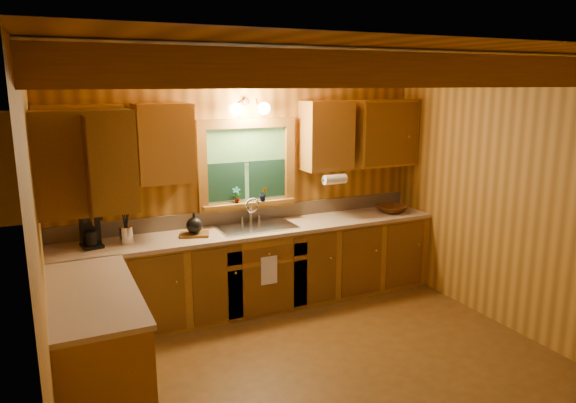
% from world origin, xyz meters
% --- Properties ---
extents(room, '(4.20, 4.20, 4.20)m').
position_xyz_m(room, '(0.00, 0.00, 1.30)').
color(room, brown).
rests_on(room, ground).
extents(ceiling_beams, '(4.20, 2.54, 0.18)m').
position_xyz_m(ceiling_beams, '(0.00, 0.00, 2.49)').
color(ceiling_beams, brown).
rests_on(ceiling_beams, room).
extents(base_cabinets, '(4.20, 2.22, 0.86)m').
position_xyz_m(base_cabinets, '(-0.49, 1.28, 0.43)').
color(base_cabinets, brown).
rests_on(base_cabinets, ground).
extents(countertop, '(4.20, 2.24, 0.04)m').
position_xyz_m(countertop, '(-0.48, 1.29, 0.88)').
color(countertop, tan).
rests_on(countertop, base_cabinets).
extents(backsplash, '(4.20, 0.02, 0.16)m').
position_xyz_m(backsplash, '(0.00, 1.89, 0.98)').
color(backsplash, tan).
rests_on(backsplash, room).
extents(dishwasher_panel, '(0.02, 0.60, 0.80)m').
position_xyz_m(dishwasher_panel, '(-1.47, 0.68, 0.43)').
color(dishwasher_panel, white).
rests_on(dishwasher_panel, base_cabinets).
extents(upper_cabinets, '(4.19, 1.77, 0.78)m').
position_xyz_m(upper_cabinets, '(-0.56, 1.42, 1.84)').
color(upper_cabinets, brown).
rests_on(upper_cabinets, room).
extents(window, '(1.12, 0.08, 1.00)m').
position_xyz_m(window, '(0.00, 1.87, 1.53)').
color(window, brown).
rests_on(window, room).
extents(window_sill, '(1.06, 0.14, 0.04)m').
position_xyz_m(window_sill, '(0.00, 1.82, 1.12)').
color(window_sill, brown).
rests_on(window_sill, room).
extents(wall_sconce, '(0.45, 0.21, 0.17)m').
position_xyz_m(wall_sconce, '(0.00, 1.75, 2.16)').
color(wall_sconce, black).
rests_on(wall_sconce, room).
extents(paper_towel_roll, '(0.27, 0.11, 0.11)m').
position_xyz_m(paper_towel_roll, '(0.92, 1.53, 1.37)').
color(paper_towel_roll, white).
rests_on(paper_towel_roll, upper_cabinets).
extents(dish_towel, '(0.18, 0.01, 0.30)m').
position_xyz_m(dish_towel, '(0.00, 1.26, 0.52)').
color(dish_towel, white).
rests_on(dish_towel, base_cabinets).
extents(sink, '(0.82, 0.48, 0.43)m').
position_xyz_m(sink, '(0.00, 1.60, 0.86)').
color(sink, silver).
rests_on(sink, countertop).
extents(coffee_maker, '(0.18, 0.23, 0.32)m').
position_xyz_m(coffee_maker, '(-1.68, 1.64, 1.06)').
color(coffee_maker, black).
rests_on(coffee_maker, countertop).
extents(utensil_crock, '(0.13, 0.13, 0.37)m').
position_xyz_m(utensil_crock, '(-1.36, 1.61, 0.99)').
color(utensil_crock, silver).
rests_on(utensil_crock, countertop).
extents(cutting_board, '(0.33, 0.28, 0.03)m').
position_xyz_m(cutting_board, '(-0.69, 1.57, 0.91)').
color(cutting_board, brown).
rests_on(cutting_board, countertop).
extents(teakettle, '(0.17, 0.17, 0.21)m').
position_xyz_m(teakettle, '(-0.69, 1.57, 1.01)').
color(teakettle, black).
rests_on(teakettle, cutting_board).
extents(wicker_basket, '(0.37, 0.37, 0.08)m').
position_xyz_m(wicker_basket, '(1.73, 1.55, 0.94)').
color(wicker_basket, '#48230C').
rests_on(wicker_basket, countertop).
extents(potted_plant_left, '(0.11, 0.10, 0.18)m').
position_xyz_m(potted_plant_left, '(-0.15, 1.81, 1.23)').
color(potted_plant_left, brown).
rests_on(potted_plant_left, window_sill).
extents(potted_plant_right, '(0.11, 0.09, 0.17)m').
position_xyz_m(potted_plant_right, '(0.16, 1.78, 1.22)').
color(potted_plant_right, brown).
rests_on(potted_plant_right, window_sill).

